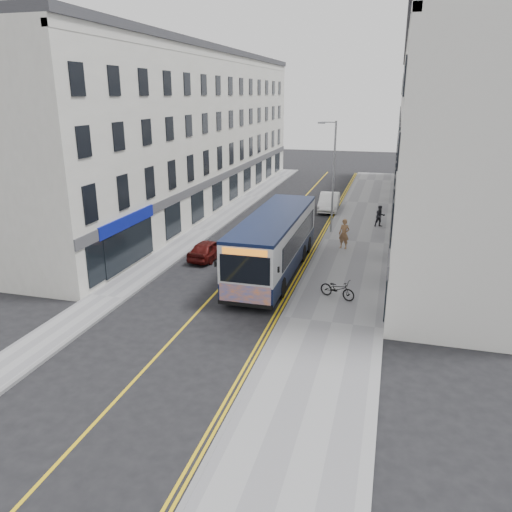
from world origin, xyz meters
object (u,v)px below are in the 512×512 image
Objects in this scene: bicycle at (337,289)px; car_white at (329,202)px; streetlamp at (332,174)px; city_bus at (274,241)px; car_maroon at (208,249)px; pedestrian_near at (344,234)px; pedestrian_far at (380,216)px.

bicycle is 20.12m from car_white.
streetlamp reaches higher than bicycle.
city_bus is 3.26× the size of car_maroon.
bicycle is 0.52× the size of car_maroon.
pedestrian_near is 0.42× the size of car_white.
pedestrian_near is at bearing 25.73° from bicycle.
pedestrian_far is at bearing 36.03° from streetlamp.
car_maroon is at bearing -129.30° from streetlamp.
pedestrian_near is at bearing -70.14° from streetlamp.
city_bus is at bearing -96.03° from car_white.
car_white reaches higher than bicycle.
streetlamp reaches higher than pedestrian_far.
streetlamp is 2.24× the size of car_maroon.
city_bus is 16.82m from car_white.
pedestrian_near is (1.39, -3.86, -3.29)m from streetlamp.
bicycle is 1.16× the size of pedestrian_far.
streetlamp reaches higher than pedestrian_near.
pedestrian_near is at bearing -80.67° from car_white.
pedestrian_far is at bearing 88.28° from pedestrian_near.
car_white is (-4.51, 4.98, -0.17)m from pedestrian_far.
car_maroon is at bearing -136.49° from pedestrian_near.
pedestrian_near is 8.90m from car_maroon.
bicycle is at bearing -120.58° from pedestrian_far.
pedestrian_near reaches higher than bicycle.
car_white is (0.92, 16.76, -1.09)m from city_bus.
car_white is (-2.46, 11.35, -0.33)m from pedestrian_near.
pedestrian_near is 6.69m from pedestrian_far.
city_bus is at bearing 73.46° from bicycle.
streetlamp is 8.38m from car_white.
car_maroon is (-7.89, -4.08, -0.49)m from pedestrian_near.
pedestrian_near reaches higher than pedestrian_far.
city_bus is 13.00m from pedestrian_far.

